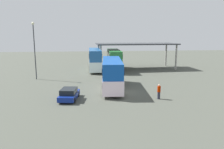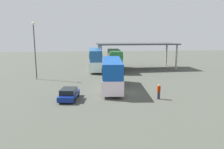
# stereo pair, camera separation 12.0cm
# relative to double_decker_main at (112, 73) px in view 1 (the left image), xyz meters

# --- Properties ---
(ground_plane) EXTENTS (140.00, 140.00, 0.00)m
(ground_plane) POSITION_rel_double_decker_main_xyz_m (1.16, -2.33, -2.22)
(ground_plane) COLOR #484B42
(double_decker_main) EXTENTS (3.46, 10.41, 4.04)m
(double_decker_main) POSITION_rel_double_decker_main_xyz_m (0.00, 0.00, 0.00)
(double_decker_main) COLOR silver
(double_decker_main) RESTS_ON ground_plane
(parked_hatchback) EXTENTS (2.35, 4.10, 1.35)m
(parked_hatchback) POSITION_rel_double_decker_main_xyz_m (-5.49, -4.45, -1.55)
(parked_hatchback) COLOR navy
(parked_hatchback) RESTS_ON ground_plane
(double_decker_near_canopy) EXTENTS (2.62, 11.17, 4.38)m
(double_decker_near_canopy) POSITION_rel_double_decker_main_xyz_m (-1.65, 16.18, 0.18)
(double_decker_near_canopy) COLOR white
(double_decker_near_canopy) RESTS_ON ground_plane
(double_decker_mid_row) EXTENTS (2.91, 10.44, 4.23)m
(double_decker_mid_row) POSITION_rel_double_decker_main_xyz_m (2.29, 15.44, 0.10)
(double_decker_mid_row) COLOR silver
(double_decker_mid_row) RESTS_ON ground_plane
(depot_canopy) EXTENTS (17.32, 7.07, 5.51)m
(depot_canopy) POSITION_rel_double_decker_main_xyz_m (7.35, 17.01, 2.93)
(depot_canopy) COLOR #33353A
(depot_canopy) RESTS_ON ground_plane
(lamppost_tall) EXTENTS (0.44, 0.44, 9.35)m
(lamppost_tall) POSITION_rel_double_decker_main_xyz_m (-11.81, 7.83, 3.52)
(lamppost_tall) COLOR #33353A
(lamppost_tall) RESTS_ON ground_plane
(pedestrian_waiting) EXTENTS (0.38, 0.38, 1.76)m
(pedestrian_waiting) POSITION_rel_double_decker_main_xyz_m (4.81, -5.40, -1.34)
(pedestrian_waiting) COLOR #262633
(pedestrian_waiting) RESTS_ON ground_plane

